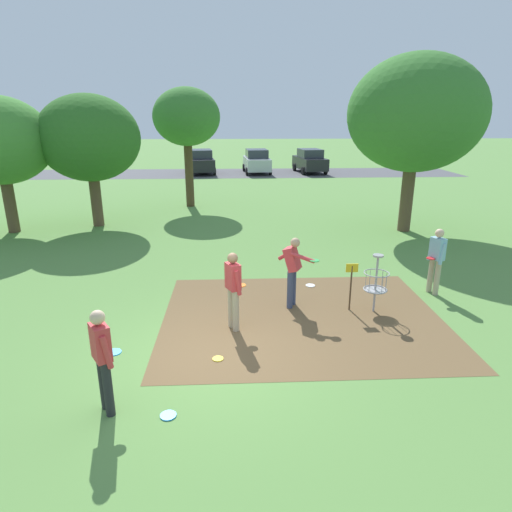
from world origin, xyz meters
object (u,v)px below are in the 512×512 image
(player_waiting_left, at_px, (436,258))
(frisbee_mid_grass, at_px, (168,415))
(disc_golf_basket, at_px, (373,281))
(frisbee_by_tee, at_px, (218,359))
(frisbee_near_basket, at_px, (310,285))
(player_foreground_watching, at_px, (293,268))
(tree_mid_left, at_px, (416,114))
(tree_mid_center, at_px, (187,118))
(parked_car_leftmost, at_px, (201,162))
(parked_car_center_right, at_px, (310,161))
(player_waiting_right, at_px, (102,356))
(tree_mid_right, at_px, (89,139))
(parked_car_center_left, at_px, (257,161))
(player_throwing, at_px, (233,287))

(player_waiting_left, relative_size, frisbee_mid_grass, 6.85)
(frisbee_mid_grass, bearing_deg, player_waiting_left, 36.60)
(disc_golf_basket, xyz_separation_m, frisbee_by_tee, (-3.52, -1.96, -0.74))
(player_waiting_left, relative_size, frisbee_near_basket, 6.73)
(frisbee_by_tee, bearing_deg, player_foreground_watching, 53.83)
(player_foreground_watching, xyz_separation_m, tree_mid_left, (5.37, 6.99, 3.43))
(frisbee_mid_grass, distance_m, tree_mid_center, 16.85)
(player_foreground_watching, distance_m, frisbee_mid_grass, 4.70)
(parked_car_leftmost, bearing_deg, parked_car_center_right, 0.62)
(player_waiting_left, relative_size, player_waiting_right, 1.00)
(tree_mid_right, bearing_deg, frisbee_near_basket, -42.98)
(tree_mid_center, bearing_deg, tree_mid_left, -30.89)
(parked_car_leftmost, bearing_deg, player_waiting_right, -88.88)
(player_foreground_watching, distance_m, parked_car_center_left, 25.38)
(player_foreground_watching, bearing_deg, tree_mid_center, 106.14)
(player_waiting_right, bearing_deg, tree_mid_left, 50.93)
(tree_mid_left, distance_m, tree_mid_right, 12.50)
(parked_car_center_right, bearing_deg, tree_mid_center, -122.15)
(player_foreground_watching, height_order, parked_car_leftmost, parked_car_leftmost)
(player_throwing, height_order, frisbee_by_tee, player_throwing)
(tree_mid_right, bearing_deg, player_waiting_right, -73.22)
(disc_golf_basket, relative_size, tree_mid_center, 0.24)
(frisbee_mid_grass, bearing_deg, parked_car_center_right, 76.45)
(player_waiting_left, height_order, tree_mid_center, tree_mid_center)
(player_throwing, bearing_deg, disc_golf_basket, 12.68)
(frisbee_by_tee, distance_m, tree_mid_center, 15.38)
(player_waiting_left, bearing_deg, tree_mid_right, 143.97)
(disc_golf_basket, bearing_deg, tree_mid_right, 135.11)
(player_foreground_watching, distance_m, parked_car_leftmost, 25.68)
(player_throwing, height_order, player_waiting_left, same)
(frisbee_by_tee, bearing_deg, parked_car_leftmost, 94.57)
(player_foreground_watching, height_order, player_waiting_left, same)
(frisbee_by_tee, distance_m, tree_mid_right, 12.50)
(tree_mid_left, xyz_separation_m, parked_car_center_right, (-0.69, 18.48, -3.50))
(parked_car_leftmost, bearing_deg, parked_car_center_left, -0.00)
(player_throwing, distance_m, frisbee_near_basket, 3.28)
(parked_car_leftmost, height_order, parked_car_center_right, same)
(parked_car_leftmost, relative_size, parked_car_center_left, 1.02)
(player_throwing, height_order, parked_car_center_left, parked_car_center_left)
(player_waiting_right, xyz_separation_m, parked_car_center_right, (8.03, 29.22, -0.05))
(parked_car_leftmost, xyz_separation_m, parked_car_center_left, (4.35, -0.00, 0.00))
(frisbee_by_tee, relative_size, parked_car_leftmost, 0.05)
(frisbee_near_basket, xyz_separation_m, frisbee_mid_grass, (-3.07, -5.20, 0.00))
(disc_golf_basket, relative_size, player_waiting_right, 0.81)
(player_waiting_left, distance_m, frisbee_by_tee, 6.24)
(player_waiting_left, height_order, frisbee_by_tee, player_waiting_left)
(player_waiting_left, relative_size, frisbee_by_tee, 8.11)
(player_waiting_left, bearing_deg, parked_car_leftmost, 107.14)
(tree_mid_right, height_order, parked_car_center_left, tree_mid_right)
(tree_mid_right, bearing_deg, tree_mid_center, 48.62)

